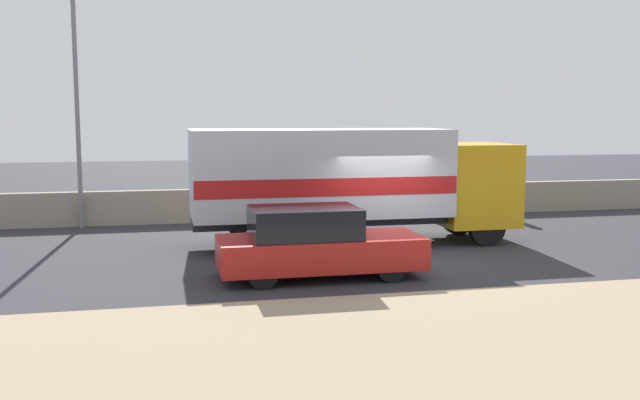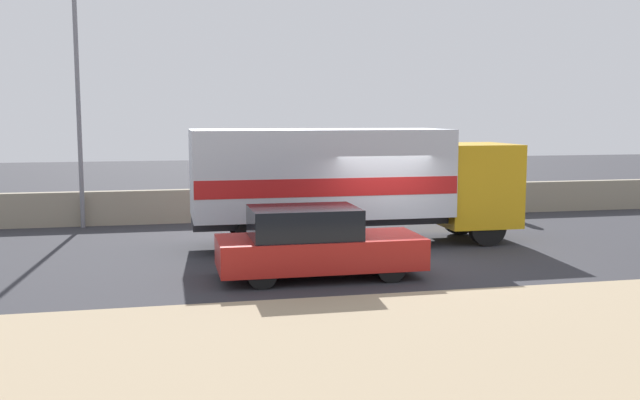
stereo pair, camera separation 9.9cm
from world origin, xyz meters
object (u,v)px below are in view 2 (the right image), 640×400
(box_truck, at_px, (348,179))
(pedestrian, at_px, (513,195))
(car_hatchback, at_px, (315,243))
(street_lamp, at_px, (77,80))

(box_truck, xyz_separation_m, pedestrian, (6.67, 3.42, -0.96))
(car_hatchback, xyz_separation_m, pedestrian, (8.37, 7.09, 0.09))
(car_hatchback, bearing_deg, pedestrian, 40.28)
(box_truck, bearing_deg, car_hatchback, -114.79)
(pedestrian, bearing_deg, car_hatchback, -139.72)
(box_truck, height_order, pedestrian, box_truck)
(box_truck, xyz_separation_m, car_hatchback, (-1.70, -3.67, -1.05))
(street_lamp, relative_size, pedestrian, 4.93)
(box_truck, height_order, car_hatchback, box_truck)
(street_lamp, xyz_separation_m, pedestrian, (14.10, -1.29, -3.75))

